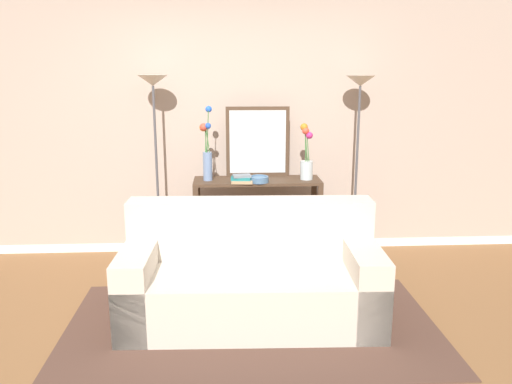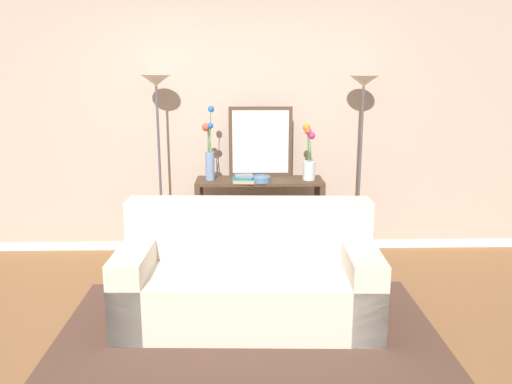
% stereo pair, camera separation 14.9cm
% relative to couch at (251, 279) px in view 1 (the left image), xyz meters
% --- Properties ---
extents(ground_plane, '(16.00, 16.00, 0.02)m').
position_rel_couch_xyz_m(ground_plane, '(-0.21, -0.35, -0.33)').
color(ground_plane, brown).
extents(back_wall, '(12.00, 0.15, 2.74)m').
position_rel_couch_xyz_m(back_wall, '(-0.21, 1.63, 1.05)').
color(back_wall, white).
rests_on(back_wall, ground).
extents(area_rug, '(2.74, 1.57, 0.01)m').
position_rel_couch_xyz_m(area_rug, '(-0.00, -0.16, -0.31)').
color(area_rug, '#51382D').
rests_on(area_rug, ground).
extents(couch, '(1.93, 0.91, 0.88)m').
position_rel_couch_xyz_m(couch, '(0.00, 0.00, 0.00)').
color(couch, beige).
rests_on(couch, ground).
extents(console_table, '(1.22, 0.39, 0.84)m').
position_rel_couch_xyz_m(console_table, '(0.12, 1.19, 0.26)').
color(console_table, '#473323').
rests_on(console_table, ground).
extents(floor_lamp_left, '(0.28, 0.28, 1.82)m').
position_rel_couch_xyz_m(floor_lamp_left, '(-0.84, 1.25, 1.11)').
color(floor_lamp_left, '#4C4C51').
rests_on(floor_lamp_left, ground).
extents(floor_lamp_right, '(0.28, 0.28, 1.81)m').
position_rel_couch_xyz_m(floor_lamp_right, '(1.10, 1.25, 1.11)').
color(floor_lamp_right, '#4C4C51').
rests_on(floor_lamp_right, ground).
extents(wall_mirror, '(0.62, 0.02, 0.68)m').
position_rel_couch_xyz_m(wall_mirror, '(0.13, 1.35, 0.86)').
color(wall_mirror, '#473323').
rests_on(wall_mirror, console_table).
extents(vase_tall_flowers, '(0.12, 0.12, 0.70)m').
position_rel_couch_xyz_m(vase_tall_flowers, '(-0.36, 1.18, 0.82)').
color(vase_tall_flowers, '#6B84AD').
rests_on(vase_tall_flowers, console_table).
extents(vase_short_flowers, '(0.13, 0.13, 0.54)m').
position_rel_couch_xyz_m(vase_short_flowers, '(0.59, 1.16, 0.71)').
color(vase_short_flowers, silver).
rests_on(vase_short_flowers, console_table).
extents(fruit_bowl, '(0.18, 0.18, 0.06)m').
position_rel_couch_xyz_m(fruit_bowl, '(0.13, 1.06, 0.55)').
color(fruit_bowl, '#4C7093').
rests_on(fruit_bowl, console_table).
extents(book_stack, '(0.21, 0.16, 0.07)m').
position_rel_couch_xyz_m(book_stack, '(-0.03, 1.05, 0.55)').
color(book_stack, tan).
rests_on(book_stack, console_table).
extents(book_row_under_console, '(0.39, 0.17, 0.13)m').
position_rel_couch_xyz_m(book_row_under_console, '(-0.18, 1.19, -0.26)').
color(book_row_under_console, gold).
rests_on(book_row_under_console, ground).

